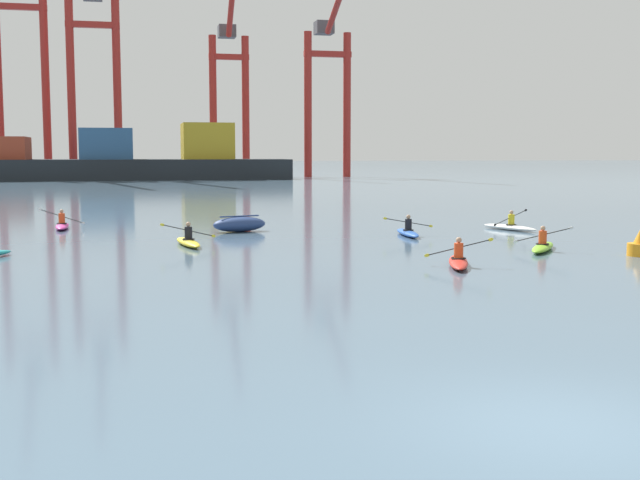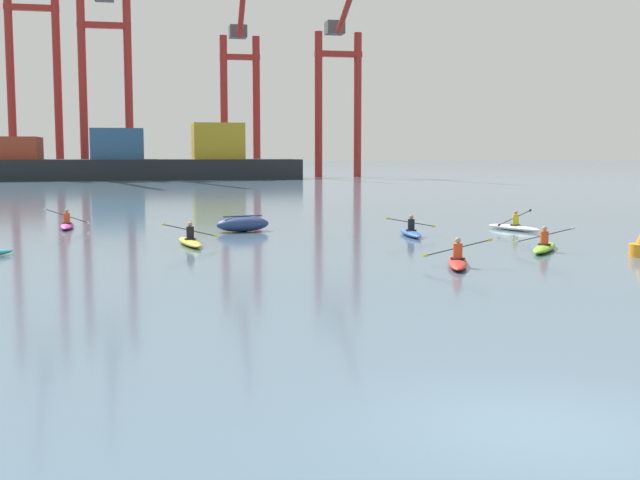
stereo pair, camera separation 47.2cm
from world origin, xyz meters
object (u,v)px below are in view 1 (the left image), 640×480
Objects in this scene: gantry_crane_west_mid at (93,56)px; kayak_lime at (543,246)px; channel_buoy at (640,246)px; kayak_yellow at (188,241)px; gantry_crane_east_mid at (229,78)px; capsized_dinghy at (239,224)px; container_barge at (112,162)px; kayak_red at (458,261)px; gantry_crane_east at (328,77)px; kayak_blue at (408,232)px; kayak_magenta at (62,225)px; kayak_white at (510,227)px; gantry_crane_west at (20,44)px.

gantry_crane_west_mid is 12.15× the size of kayak_lime.
channel_buoy reaches higher than kayak_yellow.
gantry_crane_east_mid is 12.02× the size of capsized_dinghy.
kayak_red is at bearing -82.10° from container_barge.
gantry_crane_east reaches higher than capsized_dinghy.
kayak_red is (8.17, -7.93, 0.00)m from kayak_yellow.
gantry_crane_east reaches higher than channel_buoy.
kayak_blue is (14.63, -84.24, -2.33)m from container_barge.
kayak_blue is (15.27, -7.05, -0.00)m from kayak_magenta.
capsized_dinghy is at bearing -106.11° from gantry_crane_east.
gantry_crane_east is 91.24m from kayak_white.
kayak_lime is at bearing -64.31° from kayak_blue.
capsized_dinghy is at bearing 62.79° from kayak_yellow.
kayak_red is (13.02, -93.90, -2.33)m from container_barge.
gantry_crane_east_mid is 1.13× the size of gantry_crane_east.
channel_buoy is 0.32× the size of kayak_lime.
kayak_white is 13.33m from kayak_red.
gantry_crane_east is (45.84, -5.53, -4.42)m from gantry_crane_west.
kayak_white is at bearing 90.55° from channel_buoy.
gantry_crane_east_mid is (18.38, 15.34, 13.29)m from container_barge.
kayak_blue is 1.12× the size of kayak_lime.
gantry_crane_east_mid is at bearing 82.39° from kayak_yellow.
gantry_crane_west_mid is 105.42m from kayak_red.
kayak_magenta is (-19.02, -92.53, -15.62)m from gantry_crane_east_mid.
capsized_dinghy is at bearing -77.39° from gantry_crane_west.
kayak_yellow is (-15.43, -3.25, -0.00)m from kayak_white.
kayak_white is 8.38m from kayak_lime.
gantry_crane_east_mid is at bearing 17.31° from gantry_crane_west_mid.
kayak_blue is (-18.09, -90.60, -15.30)m from gantry_crane_east.
kayak_yellow is (-27.87, -92.33, -15.30)m from gantry_crane_east.
channel_buoy is 0.29× the size of kayak_yellow.
kayak_yellow is 9.93m from kayak_blue.
gantry_crane_west is at bearing -173.75° from gantry_crane_east_mid.
gantry_crane_east_mid reaches higher than kayak_yellow.
gantry_crane_east is at bearing 68.24° from kayak_magenta.
kayak_magenta reaches higher than channel_buoy.
kayak_yellow is at bearing -79.59° from gantry_crane_west.
kayak_lime is (18.37, -13.51, -0.00)m from kayak_magenta.
gantry_crane_west is at bearing 102.61° from capsized_dinghy.
gantry_crane_west_mid is at bearing -162.69° from gantry_crane_east_mid.
kayak_white reaches higher than kayak_lime.
kayak_red reaches higher than kayak_blue.
gantry_crane_west reaches higher than container_barge.
channel_buoy is (2.00, -108.21, -15.43)m from gantry_crane_east_mid.
kayak_lime is at bearing -107.67° from kayak_white.
kayak_magenta is at bearing 155.22° from kayak_blue.
capsized_dinghy is at bearing -22.92° from kayak_magenta.
gantry_crane_east is at bearing 82.05° from kayak_white.
container_barge is 14.74× the size of kayak_yellow.
kayak_blue is at bearing 123.67° from channel_buoy.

